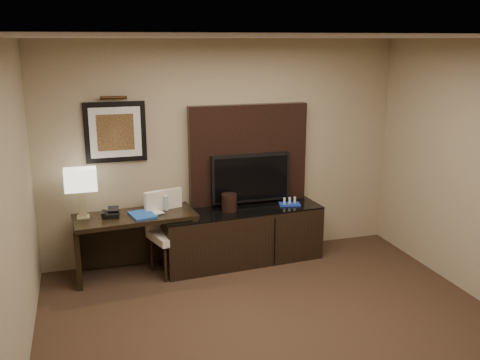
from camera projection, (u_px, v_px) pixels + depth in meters
name	position (u px, v px, depth m)	size (l,w,h in m)	color
floor	(299.00, 358.00, 4.65)	(4.50, 5.00, 0.01)	#332117
ceiling	(310.00, 37.00, 3.96)	(4.50, 5.00, 0.01)	silver
wall_back	(224.00, 151.00, 6.62)	(4.50, 0.01, 2.70)	tan
wall_left	(3.00, 239.00, 3.68)	(0.01, 5.00, 2.70)	tan
desk	(136.00, 245.00, 6.23)	(1.37, 0.59, 0.74)	black
credenza	(242.00, 236.00, 6.59)	(1.97, 0.55, 0.68)	black
tv_wall_panel	(248.00, 156.00, 6.67)	(1.50, 0.12, 1.30)	black
tv	(251.00, 178.00, 6.64)	(1.00, 0.08, 0.60)	black
artwork	(115.00, 132.00, 6.16)	(0.70, 0.04, 0.70)	black
picture_light	(113.00, 98.00, 6.03)	(0.04, 0.04, 0.30)	#3C2413
desk_chair	(172.00, 234.00, 6.24)	(0.46, 0.53, 0.96)	beige
table_lamp	(81.00, 192.00, 5.96)	(0.36, 0.21, 0.59)	#9B8E60
desk_phone	(111.00, 213.00, 6.04)	(0.19, 0.17, 0.09)	black
blue_folder	(142.00, 215.00, 6.10)	(0.25, 0.34, 0.02)	#1847A1
book	(147.00, 205.00, 6.12)	(0.17, 0.02, 0.22)	#B6A48F
water_bottle	(166.00, 203.00, 6.28)	(0.06, 0.06, 0.17)	#ADBEC5
ice_bucket	(229.00, 202.00, 6.43)	(0.19, 0.19, 0.21)	black
minibar_tray	(290.00, 201.00, 6.68)	(0.26, 0.16, 0.09)	#1B38B4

